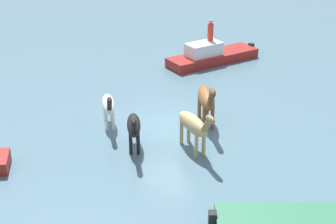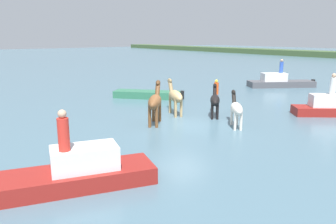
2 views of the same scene
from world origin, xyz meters
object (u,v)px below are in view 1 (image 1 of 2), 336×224
at_px(horse_chestnut_trailing, 194,125).
at_px(person_boatman_standing, 210,31).
at_px(horse_gray_outer, 207,99).
at_px(horse_pinto_flank, 108,105).
at_px(horse_rear_stallion, 134,126).
at_px(boat_launch_far, 297,224).
at_px(boat_tender_starboard, 211,57).

relative_size(horse_chestnut_trailing, person_boatman_standing, 2.05).
height_order(horse_gray_outer, horse_pinto_flank, horse_gray_outer).
relative_size(horse_rear_stallion, boat_launch_far, 0.40).
bearing_deg(boat_tender_starboard, horse_rear_stallion, 36.95).
bearing_deg(horse_pinto_flank, horse_gray_outer, 81.99).
relative_size(horse_gray_outer, horse_rear_stallion, 1.22).
distance_m(horse_chestnut_trailing, horse_rear_stallion, 2.25).
xyz_separation_m(horse_gray_outer, horse_pinto_flank, (2.92, 2.78, -0.21)).
bearing_deg(boat_launch_far, horse_pinto_flank, 132.39).
height_order(horse_rear_stallion, person_boatman_standing, person_boatman_standing).
xyz_separation_m(horse_gray_outer, boat_launch_far, (-6.29, 3.77, -0.97)).
relative_size(horse_pinto_flank, horse_rear_stallion, 1.04).
distance_m(horse_pinto_flank, person_boatman_standing, 9.34).
bearing_deg(horse_gray_outer, boat_launch_far, 11.91).
bearing_deg(horse_rear_stallion, horse_gray_outer, 121.33).
bearing_deg(horse_gray_outer, horse_rear_stallion, -59.44).
bearing_deg(horse_pinto_flank, horse_rear_stallion, 20.59).
xyz_separation_m(horse_chestnut_trailing, horse_rear_stallion, (1.77, 1.39, -0.12)).
xyz_separation_m(boat_tender_starboard, boat_launch_far, (-10.77, 10.05, -0.15)).
distance_m(boat_launch_far, person_boatman_standing, 15.00).
bearing_deg(person_boatman_standing, boat_launch_far, 137.20).
xyz_separation_m(horse_pinto_flank, boat_launch_far, (-9.21, 1.00, -0.76)).
height_order(horse_chestnut_trailing, boat_launch_far, horse_chestnut_trailing).
relative_size(horse_chestnut_trailing, boat_launch_far, 0.54).
height_order(horse_chestnut_trailing, horse_gray_outer, horse_gray_outer).
relative_size(boat_tender_starboard, person_boatman_standing, 4.70).
xyz_separation_m(horse_chestnut_trailing, boat_launch_far, (-5.28, 1.69, -0.89)).
relative_size(horse_gray_outer, horse_pinto_flank, 1.17).
distance_m(boat_tender_starboard, person_boatman_standing, 1.45).
relative_size(horse_rear_stallion, boat_tender_starboard, 0.33).
height_order(horse_pinto_flank, boat_tender_starboard, horse_pinto_flank).
distance_m(horse_pinto_flank, boat_launch_far, 9.29).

